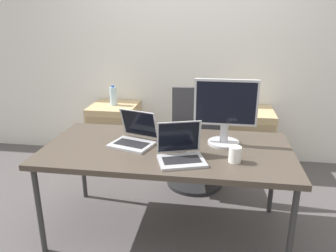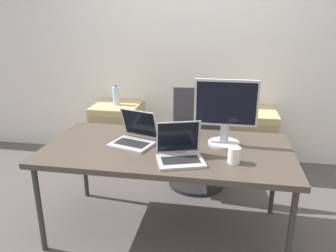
# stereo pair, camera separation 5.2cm
# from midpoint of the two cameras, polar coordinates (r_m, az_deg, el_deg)

# --- Properties ---
(ground_plane) EXTENTS (14.00, 14.00, 0.00)m
(ground_plane) POSITION_cam_midpoint_polar(r_m,az_deg,el_deg) (2.76, 0.40, -17.55)
(ground_plane) COLOR #514C4C
(wall_back) EXTENTS (10.00, 0.05, 2.60)m
(wall_back) POSITION_cam_midpoint_polar(r_m,az_deg,el_deg) (3.76, 4.44, 13.63)
(wall_back) COLOR silver
(wall_back) RESTS_ON ground_plane
(desk) EXTENTS (1.81, 0.89, 0.71)m
(desk) POSITION_cam_midpoint_polar(r_m,az_deg,el_deg) (2.42, 0.44, -4.65)
(desk) COLOR #473D33
(desk) RESTS_ON ground_plane
(office_chair) EXTENTS (0.56, 0.58, 1.05)m
(office_chair) POSITION_cam_midpoint_polar(r_m,az_deg,el_deg) (3.18, 5.57, -4.36)
(office_chair) COLOR #232326
(office_chair) RESTS_ON ground_plane
(cabinet_left) EXTENTS (0.51, 0.52, 0.67)m
(cabinet_left) POSITION_cam_midpoint_polar(r_m,az_deg,el_deg) (3.85, -8.32, -1.14)
(cabinet_left) COLOR tan
(cabinet_left) RESTS_ON ground_plane
(cabinet_right) EXTENTS (0.51, 0.52, 0.67)m
(cabinet_right) POSITION_cam_midpoint_polar(r_m,az_deg,el_deg) (3.69, 14.44, -2.47)
(cabinet_right) COLOR tan
(cabinet_right) RESTS_ON ground_plane
(water_bottle) EXTENTS (0.08, 0.08, 0.22)m
(water_bottle) POSITION_cam_midpoint_polar(r_m,az_deg,el_deg) (3.73, -8.62, 5.24)
(water_bottle) COLOR silver
(water_bottle) RESTS_ON cabinet_left
(laptop_left) EXTENTS (0.36, 0.37, 0.24)m
(laptop_left) POSITION_cam_midpoint_polar(r_m,az_deg,el_deg) (2.47, -5.29, -1.92)
(laptop_left) COLOR #ADADB2
(laptop_left) RESTS_ON desk
(laptop_right) EXTENTS (0.36, 0.34, 0.25)m
(laptop_right) POSITION_cam_midpoint_polar(r_m,az_deg,el_deg) (2.18, 2.76, -4.67)
(laptop_right) COLOR #ADADB2
(laptop_right) RESTS_ON desk
(monitor) EXTENTS (0.46, 0.24, 0.49)m
(monitor) POSITION_cam_midpoint_polar(r_m,az_deg,el_deg) (2.41, 10.61, 2.37)
(monitor) COLOR #B7B7BC
(monitor) RESTS_ON desk
(mouse) EXTENTS (0.04, 0.06, 0.03)m
(mouse) POSITION_cam_midpoint_polar(r_m,az_deg,el_deg) (2.41, 3.40, -3.30)
(mouse) COLOR silver
(mouse) RESTS_ON desk
(coffee_cup_white) EXTENTS (0.08, 0.08, 0.11)m
(coffee_cup_white) POSITION_cam_midpoint_polar(r_m,az_deg,el_deg) (2.19, 12.13, -4.98)
(coffee_cup_white) COLOR white
(coffee_cup_white) RESTS_ON desk
(coffee_cup_brown) EXTENTS (0.08, 0.08, 0.10)m
(coffee_cup_brown) POSITION_cam_midpoint_polar(r_m,az_deg,el_deg) (2.35, 0.62, -3.04)
(coffee_cup_brown) COLOR brown
(coffee_cup_brown) RESTS_ON desk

